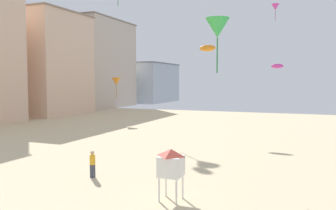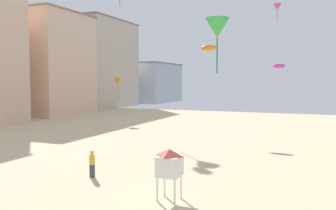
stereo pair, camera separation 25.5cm
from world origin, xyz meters
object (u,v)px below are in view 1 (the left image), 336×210
Objects in this scene: kite_orange_parafoil at (207,48)px; kite_magenta_delta at (275,7)px; lifeguard_stand at (171,163)px; kite_green_delta at (217,28)px; kite_orange_delta at (116,81)px; kite_magenta_parafoil at (277,66)px; kite_flyer at (93,163)px.

kite_magenta_delta reaches higher than kite_orange_parafoil.
kite_orange_parafoil reaches higher than lifeguard_stand.
kite_green_delta is (0.48, 7.25, 7.54)m from lifeguard_stand.
kite_green_delta is 29.48m from kite_orange_delta.
kite_magenta_parafoil is 0.43× the size of kite_orange_delta.
kite_orange_delta is at bearing 158.93° from kite_orange_parafoil.
kite_orange_delta reaches higher than lifeguard_stand.
lifeguard_stand is at bearing -97.19° from kite_magenta_parafoil.
kite_green_delta is (4.92, -15.44, -0.19)m from kite_orange_parafoil.
kite_orange_parafoil is 10.48m from kite_magenta_delta.
kite_orange_parafoil is at bearing -137.38° from kite_magenta_delta.
lifeguard_stand is at bearing -104.33° from kite_flyer.
kite_flyer is 31.28m from kite_magenta_delta.
kite_flyer is 0.88× the size of kite_orange_parafoil.
kite_magenta_parafoil is at bearing 81.33° from kite_green_delta.
kite_flyer is 0.64× the size of lifeguard_stand.
kite_orange_parafoil is 7.84m from kite_magenta_parafoil.
kite_magenta_delta is at bearing 42.62° from kite_orange_parafoil.
lifeguard_stand is 1.23× the size of kite_magenta_delta.
kite_green_delta is at bearing -98.67° from kite_magenta_parafoil.
kite_orange_parafoil is at bearing 102.91° from lifeguard_stand.
kite_magenta_delta is (6.70, 6.16, 5.20)m from kite_orange_parafoil.
kite_orange_parafoil is (1.47, 20.67, 8.65)m from kite_flyer.
kite_magenta_delta is at bearing -12.36° from kite_flyer.
kite_orange_parafoil reaches higher than kite_magenta_parafoil.
kite_orange_delta is (-22.63, 4.65, -1.66)m from kite_magenta_parafoil.
kite_green_delta is 16.93m from kite_magenta_parafoil.
kite_magenta_parafoil is (2.54, 16.64, -1.89)m from kite_green_delta.
lifeguard_stand is at bearing -93.76° from kite_green_delta.
kite_magenta_delta is at bearing 85.30° from kite_green_delta.
kite_orange_delta reaches higher than kite_flyer.
lifeguard_stand is 24.38m from kite_orange_parafoil.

